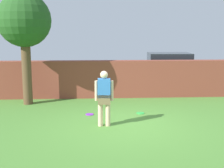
# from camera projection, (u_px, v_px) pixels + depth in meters

# --- Properties ---
(ground_plane) EXTENTS (40.00, 40.00, 0.00)m
(ground_plane) POSITION_uv_depth(u_px,v_px,m) (125.00, 125.00, 8.76)
(ground_plane) COLOR #4C8433
(brick_wall) EXTENTS (13.50, 0.50, 1.54)m
(brick_wall) POSITION_uv_depth(u_px,v_px,m) (80.00, 79.00, 12.34)
(brick_wall) COLOR brown
(brick_wall) RESTS_ON ground
(tree) EXTENTS (1.97, 1.97, 4.13)m
(tree) POSITION_uv_depth(u_px,v_px,m) (24.00, 22.00, 10.81)
(tree) COLOR brown
(tree) RESTS_ON ground
(person) EXTENTS (0.54, 0.23, 1.62)m
(person) POSITION_uv_depth(u_px,v_px,m) (104.00, 96.00, 8.52)
(person) COLOR beige
(person) RESTS_ON ground
(car) EXTENTS (4.29, 2.11, 1.72)m
(car) POSITION_uv_depth(u_px,v_px,m) (169.00, 71.00, 14.46)
(car) COLOR #B7B7BC
(car) RESTS_ON ground
(frisbee_purple) EXTENTS (0.27, 0.27, 0.02)m
(frisbee_purple) POSITION_uv_depth(u_px,v_px,m) (90.00, 114.00, 9.85)
(frisbee_purple) COLOR purple
(frisbee_purple) RESTS_ON ground
(frisbee_green) EXTENTS (0.27, 0.27, 0.02)m
(frisbee_green) POSITION_uv_depth(u_px,v_px,m) (140.00, 113.00, 10.00)
(frisbee_green) COLOR green
(frisbee_green) RESTS_ON ground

